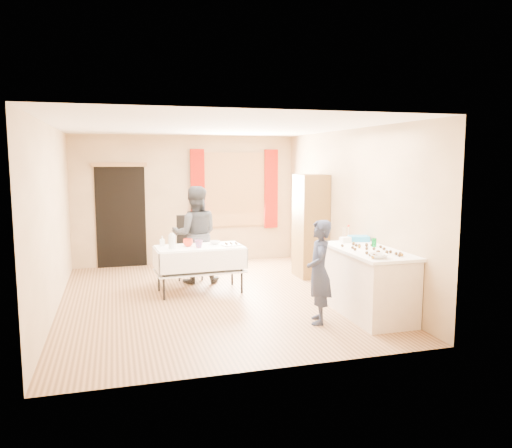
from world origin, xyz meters
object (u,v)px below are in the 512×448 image
object	(u,v)px
chair	(190,259)
woman	(195,235)
cabinet	(311,226)
counter	(368,282)
girl	(319,272)
party_table	(200,265)

from	to	relation	value
chair	woman	world-z (taller)	woman
cabinet	woman	xyz separation A→B (m)	(-2.08, 0.11, -0.09)
counter	woman	world-z (taller)	woman
cabinet	counter	distance (m)	2.39
girl	woman	distance (m)	2.86
girl	woman	world-z (taller)	woman
counter	chair	bearing A→B (deg)	125.97
chair	woman	xyz separation A→B (m)	(0.04, -0.35, 0.50)
counter	woman	xyz separation A→B (m)	(-1.98, 2.45, 0.38)
woman	cabinet	bearing A→B (deg)	-175.75
woman	girl	bearing A→B (deg)	122.29
cabinet	chair	size ratio (longest dim) A/B	1.65
cabinet	counter	size ratio (longest dim) A/B	1.17
cabinet	party_table	size ratio (longest dim) A/B	1.30
chair	counter	bearing A→B (deg)	-47.42
counter	party_table	bearing A→B (deg)	138.74
party_table	chair	distance (m)	1.03
counter	chair	size ratio (longest dim) A/B	1.41
party_table	cabinet	bearing A→B (deg)	11.75
counter	girl	bearing A→B (deg)	-170.14
chair	girl	distance (m)	3.20
chair	girl	bearing A→B (deg)	-60.36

